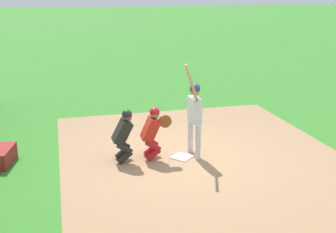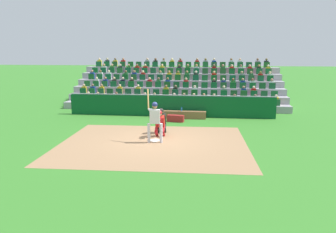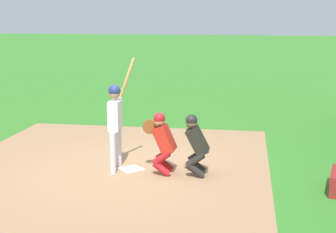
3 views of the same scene
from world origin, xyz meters
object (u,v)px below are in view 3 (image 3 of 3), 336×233
home_plate_marker (131,169)px  batter_at_plate (115,117)px  home_plate_umpire (196,142)px  catcher_crouching (162,139)px

home_plate_marker → batter_at_plate: batter_at_plate is taller
home_plate_marker → home_plate_umpire: home_plate_umpire is taller
catcher_crouching → home_plate_marker: bearing=81.3°
batter_at_plate → catcher_crouching: batter_at_plate is taller
batter_at_plate → home_plate_umpire: (-0.05, -1.68, -0.44)m
batter_at_plate → catcher_crouching: 1.08m
home_plate_umpire → batter_at_plate: bearing=88.4°
catcher_crouching → home_plate_umpire: catcher_crouching is taller
home_plate_marker → home_plate_umpire: size_ratio=0.35×
batter_at_plate → home_plate_umpire: size_ratio=1.83×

